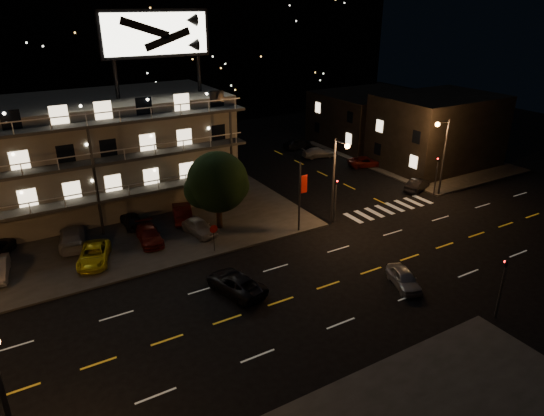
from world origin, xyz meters
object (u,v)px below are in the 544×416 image
road_car_west (236,283)px  lot_car_7 (72,237)px  lot_car_4 (198,226)px  road_car_east (404,278)px  lot_car_2 (94,255)px  side_car_0 (417,185)px  tree (217,184)px

road_car_west → lot_car_7: bearing=-69.8°
lot_car_4 → road_car_east: size_ratio=1.11×
lot_car_2 → side_car_0: bearing=17.1°
side_car_0 → lot_car_4: bearing=64.3°
tree → road_car_west: bearing=-108.4°
side_car_0 → road_car_east: size_ratio=1.08×
road_car_east → road_car_west: size_ratio=0.75×
lot_car_2 → lot_car_4: lot_car_4 is taller
tree → lot_car_7: bearing=166.0°
lot_car_7 → side_car_0: (34.10, -5.06, -0.24)m
tree → road_car_west: 10.98m
lot_car_2 → lot_car_7: size_ratio=0.91×
lot_car_2 → road_car_west: bearing=-30.3°
lot_car_7 → road_car_west: 15.38m
lot_car_2 → road_car_east: size_ratio=1.26×
lot_car_2 → lot_car_4: (8.87, 0.56, 0.05)m
tree → side_car_0: bearing=-5.4°
lot_car_7 → side_car_0: lot_car_7 is taller
road_car_east → side_car_0: bearing=61.4°
road_car_east → road_car_west: (-10.62, 5.42, 0.05)m
road_car_east → road_car_west: road_car_west is taller
side_car_0 → road_car_west: bearing=85.5°
lot_car_7 → road_car_west: (8.55, -12.78, -0.21)m
lot_car_4 → side_car_0: (24.33, -1.86, -0.19)m
lot_car_4 → side_car_0: 24.41m
lot_car_2 → road_car_west: lot_car_2 is taller
lot_car_2 → side_car_0: size_ratio=1.17×
lot_car_2 → lot_car_4: bearing=23.0°
lot_car_4 → lot_car_7: lot_car_7 is taller
lot_car_2 → road_car_east: (18.26, -14.45, -0.17)m
road_car_west → tree: bearing=-122.0°
side_car_0 → tree: bearing=63.2°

